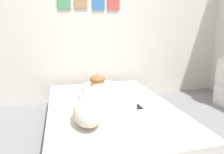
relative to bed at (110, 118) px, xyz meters
The scene contains 7 objects.
back_wall 1.65m from the bed, 91.41° to the left, with size 4.70×0.12×2.50m.
bed is the anchor object (origin of this frame).
pillow 0.70m from the bed, 88.51° to the left, with size 0.52×0.32×0.11m, color white.
person_lying 0.28m from the bed, behind, with size 0.43×0.92×0.27m.
dog 0.53m from the bed, 132.18° to the right, with size 0.26×0.57×0.21m.
coffee_cup 0.45m from the bed, 63.02° to the left, with size 0.13×0.09×0.07m.
cell_phone 0.35m from the bed, 25.41° to the right, with size 0.07×0.14×0.01m, color black.
Camera 1 is at (-0.49, -1.57, 1.14)m, focal length 32.07 mm.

